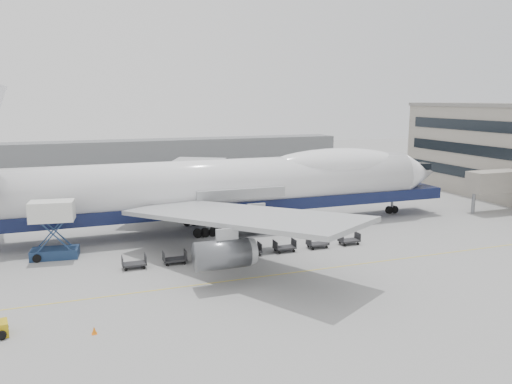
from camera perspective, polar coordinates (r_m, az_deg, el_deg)
name	(u,v)px	position (r m, az deg, el deg)	size (l,w,h in m)	color
ground	(258,256)	(52.94, 0.27, -7.31)	(260.00, 260.00, 0.00)	gray
apron_line	(280,274)	(47.66, 2.80, -9.37)	(60.00, 0.15, 0.01)	gold
hangar	(110,156)	(118.18, -16.33, 3.95)	(110.00, 8.00, 7.00)	slate
airliner	(230,185)	(62.87, -2.98, 0.82)	(67.00, 55.30, 19.98)	white
catering_truck	(53,226)	(55.42, -22.19, -3.60)	(4.92, 3.66, 6.03)	navy
traffic_cone	(94,330)	(38.06, -18.01, -14.81)	(0.38, 0.38, 0.56)	orange
dolly_0	(134,263)	(50.44, -13.76, -7.90)	(2.30, 1.35, 1.30)	#2D2D30
dolly_1	(175,259)	(50.97, -9.27, -7.54)	(2.30, 1.35, 1.30)	#2D2D30
dolly_2	(213,255)	(51.80, -4.91, -7.13)	(2.30, 1.35, 1.30)	#2D2D30
dolly_3	(250,251)	(52.92, -0.71, -6.71)	(2.30, 1.35, 1.30)	#2D2D30
dolly_4	(285,247)	(54.31, 3.28, -6.27)	(2.30, 1.35, 1.30)	#2D2D30
dolly_5	(318,243)	(55.95, 7.05, -5.83)	(2.30, 1.35, 1.30)	#2D2D30
dolly_6	(349,240)	(57.82, 10.58, -5.39)	(2.30, 1.35, 1.30)	#2D2D30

